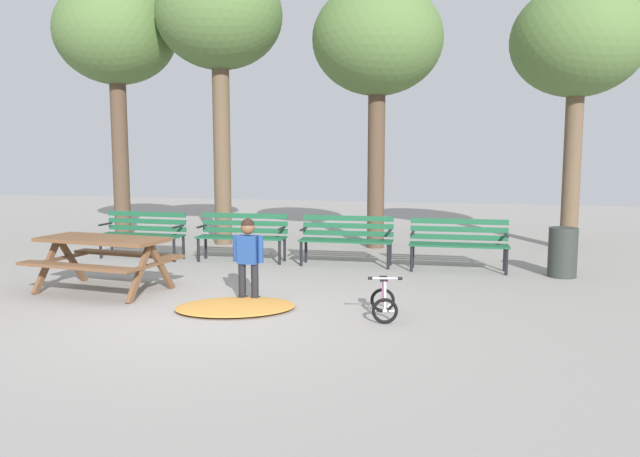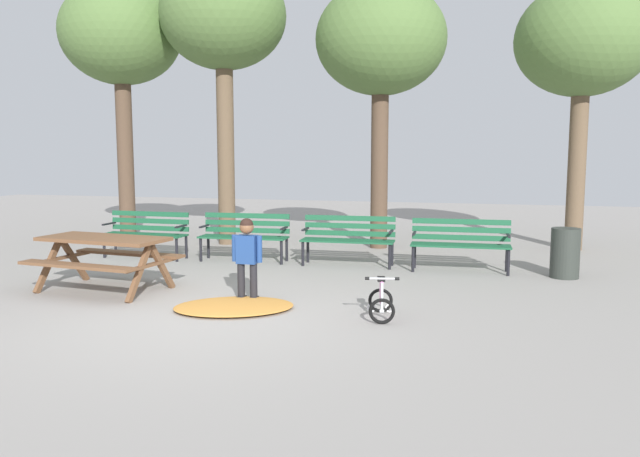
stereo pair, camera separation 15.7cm
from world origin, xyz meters
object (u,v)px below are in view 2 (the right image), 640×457
at_px(picnic_table, 104,249).
at_px(park_bench_far_right, 460,240).
at_px(kids_bicycle, 381,301).
at_px(trash_bin, 565,253).
at_px(child_standing, 247,252).
at_px(park_bench_far_left, 147,230).
at_px(park_bench_right, 348,236).
at_px(park_bench_left, 245,233).

relative_size(picnic_table, park_bench_far_right, 1.20).
xyz_separation_m(kids_bicycle, trash_bin, (2.38, 3.11, 0.19)).
height_order(park_bench_far_right, child_standing, child_standing).
bearing_deg(park_bench_far_left, park_bench_right, 2.85).
relative_size(picnic_table, park_bench_right, 1.20).
xyz_separation_m(park_bench_far_left, child_standing, (3.08, -2.73, 0.14)).
height_order(park_bench_left, park_bench_right, same).
xyz_separation_m(park_bench_far_left, park_bench_far_right, (5.70, 0.13, 0.00)).
distance_m(park_bench_far_right, child_standing, 3.88).
xyz_separation_m(child_standing, kids_bicycle, (1.84, -0.39, -0.45)).
relative_size(park_bench_right, child_standing, 1.47).
xyz_separation_m(picnic_table, trash_bin, (6.40, 2.65, -0.20)).
bearing_deg(trash_bin, picnic_table, -157.50).
distance_m(park_bench_right, park_bench_far_right, 1.90).
relative_size(park_bench_left, kids_bicycle, 2.67).
xyz_separation_m(park_bench_left, child_standing, (1.18, -2.88, 0.14)).
relative_size(picnic_table, park_bench_left, 1.19).
relative_size(park_bench_far_left, park_bench_far_right, 1.00).
xyz_separation_m(picnic_table, park_bench_far_left, (-0.89, 2.66, -0.08)).
relative_size(park_bench_far_right, trash_bin, 2.07).
bearing_deg(park_bench_left, park_bench_far_left, -175.47).
xyz_separation_m(picnic_table, child_standing, (2.18, -0.07, 0.06)).
height_order(park_bench_left, child_standing, child_standing).
bearing_deg(park_bench_far_right, child_standing, -132.46).
xyz_separation_m(park_bench_far_right, kids_bicycle, (-0.78, -3.25, -0.31)).
distance_m(kids_bicycle, trash_bin, 3.93).
relative_size(park_bench_far_left, child_standing, 1.46).
relative_size(kids_bicycle, trash_bin, 0.78).
bearing_deg(kids_bicycle, child_standing, 168.04).
height_order(park_bench_far_right, trash_bin, park_bench_far_right).
relative_size(park_bench_right, park_bench_far_right, 1.00).
distance_m(park_bench_far_left, child_standing, 4.12).
height_order(park_bench_left, trash_bin, park_bench_left).
bearing_deg(park_bench_left, kids_bicycle, -47.30).
height_order(park_bench_right, trash_bin, park_bench_right).
distance_m(park_bench_left, park_bench_far_right, 3.80).
bearing_deg(park_bench_far_left, park_bench_left, 4.53).
relative_size(park_bench_right, kids_bicycle, 2.66).
distance_m(picnic_table, park_bench_left, 2.99).
xyz_separation_m(picnic_table, park_bench_left, (1.00, 2.81, -0.08)).
bearing_deg(park_bench_far_left, park_bench_far_right, 1.31).
height_order(child_standing, kids_bicycle, child_standing).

